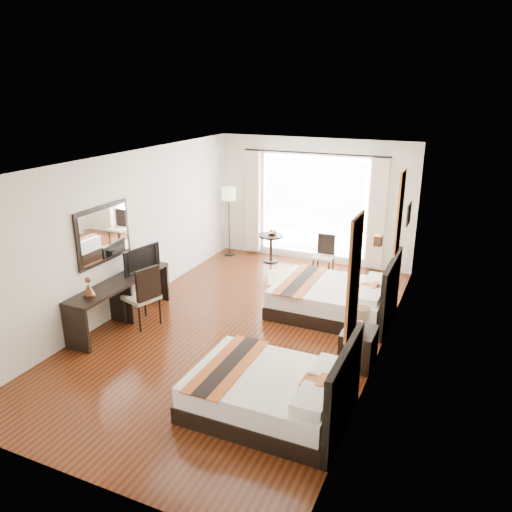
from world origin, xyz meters
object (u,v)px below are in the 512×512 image
at_px(console_desk, 121,301).
at_px(television, 139,259).
at_px(bed_far, 336,298).
at_px(floor_lamp, 229,198).
at_px(fruit_bowl, 273,234).
at_px(table_lamp, 362,315).
at_px(bed_near, 274,392).
at_px(side_table, 271,248).
at_px(desk_chair, 143,307).
at_px(nightstand, 358,347).
at_px(vase, 359,335).
at_px(window_chair, 323,263).

xyz_separation_m(console_desk, television, (0.02, 0.55, 0.60)).
height_order(bed_far, floor_lamp, floor_lamp).
bearing_deg(fruit_bowl, bed_far, -45.61).
bearing_deg(table_lamp, bed_near, -113.03).
height_order(side_table, fruit_bowl, fruit_bowl).
bearing_deg(desk_chair, side_table, -83.72).
distance_m(television, side_table, 3.60).
bearing_deg(bed_far, console_desk, -151.10).
distance_m(nightstand, desk_chair, 3.63).
xyz_separation_m(vase, floor_lamp, (-3.99, 3.83, 0.82)).
relative_size(vase, side_table, 0.20).
distance_m(nightstand, window_chair, 3.63).
bearing_deg(side_table, desk_chair, -101.20).
height_order(table_lamp, console_desk, table_lamp).
relative_size(nightstand, vase, 4.58).
xyz_separation_m(television, window_chair, (2.48, 3.03, -0.72)).
xyz_separation_m(bed_near, table_lamp, (0.70, 1.65, 0.46)).
height_order(table_lamp, fruit_bowl, table_lamp).
relative_size(desk_chair, floor_lamp, 0.65).
bearing_deg(television, bed_far, -56.75).
relative_size(bed_near, side_table, 3.03).
relative_size(nightstand, console_desk, 0.26).
bearing_deg(bed_near, nightstand, 65.56).
xyz_separation_m(desk_chair, floor_lamp, (-0.33, 3.88, 1.06)).
distance_m(desk_chair, window_chair, 4.09).
bearing_deg(fruit_bowl, desk_chair, -101.45).
bearing_deg(desk_chair, window_chair, -103.54).
height_order(nightstand, vase, vase).
relative_size(table_lamp, fruit_bowl, 1.66).
bearing_deg(floor_lamp, bed_near, -57.99).
bearing_deg(vase, window_chair, 114.13).
height_order(bed_far, desk_chair, bed_far).
height_order(bed_near, table_lamp, bed_near).
bearing_deg(bed_far, vase, -64.92).
distance_m(desk_chair, floor_lamp, 4.04).
relative_size(vase, television, 0.16).
distance_m(nightstand, vase, 0.33).
bearing_deg(fruit_bowl, table_lamp, -51.32).
height_order(nightstand, window_chair, window_chair).
relative_size(bed_far, desk_chair, 1.93).
bearing_deg(table_lamp, bed_far, 118.00).
bearing_deg(table_lamp, side_table, 129.16).
distance_m(table_lamp, television, 4.01).
height_order(nightstand, floor_lamp, floor_lamp).
bearing_deg(fruit_bowl, vase, -53.00).
relative_size(side_table, fruit_bowl, 2.99).
bearing_deg(vase, side_table, 127.46).
distance_m(console_desk, floor_lamp, 4.08).
bearing_deg(bed_far, window_chair, 113.22).
height_order(table_lamp, desk_chair, desk_chair).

